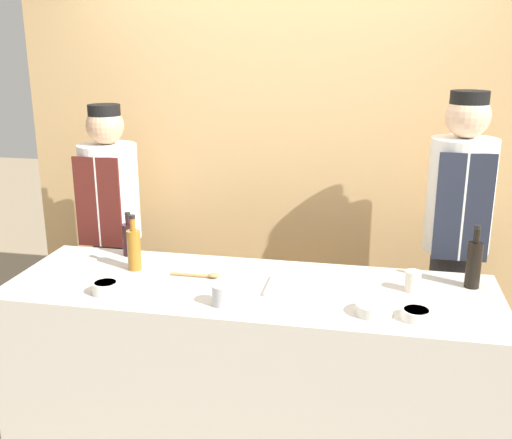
# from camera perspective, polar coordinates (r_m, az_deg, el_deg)

# --- Properties ---
(cabinet_wall) EXTENTS (3.34, 0.18, 2.40)m
(cabinet_wall) POSITION_cam_1_polar(r_m,az_deg,el_deg) (3.79, 3.00, 4.63)
(cabinet_wall) COLOR tan
(cabinet_wall) RESTS_ON ground_plane
(counter) EXTENTS (2.27, 0.73, 0.89)m
(counter) POSITION_cam_1_polar(r_m,az_deg,el_deg) (2.99, -0.57, -14.26)
(counter) COLOR beige
(counter) RESTS_ON ground_plane
(sauce_bowl_brown) EXTENTS (0.12, 0.12, 0.04)m
(sauce_bowl_brown) POSITION_cam_1_polar(r_m,az_deg,el_deg) (2.55, 15.01, -8.67)
(sauce_bowl_brown) COLOR white
(sauce_bowl_brown) RESTS_ON counter
(sauce_bowl_purple) EXTENTS (0.12, 0.12, 0.05)m
(sauce_bowl_purple) POSITION_cam_1_polar(r_m,az_deg,el_deg) (2.79, -14.13, -6.27)
(sauce_bowl_purple) COLOR white
(sauce_bowl_purple) RESTS_ON counter
(sauce_bowl_red) EXTENTS (0.15, 0.15, 0.05)m
(sauce_bowl_red) POSITION_cam_1_polar(r_m,az_deg,el_deg) (2.56, 11.16, -8.30)
(sauce_bowl_red) COLOR white
(sauce_bowl_red) RESTS_ON counter
(cutting_board) EXTENTS (0.29, 0.23, 0.02)m
(cutting_board) POSITION_cam_1_polar(r_m,az_deg,el_deg) (2.76, 4.12, -6.46)
(cutting_board) COLOR white
(cutting_board) RESTS_ON counter
(bottle_wine) EXTENTS (0.07, 0.07, 0.24)m
(bottle_wine) POSITION_cam_1_polar(r_m,az_deg,el_deg) (3.23, -12.00, -1.78)
(bottle_wine) COLOR black
(bottle_wine) RESTS_ON counter
(bottle_soy) EXTENTS (0.07, 0.07, 0.30)m
(bottle_soy) POSITION_cam_1_polar(r_m,az_deg,el_deg) (2.92, 20.03, -3.94)
(bottle_soy) COLOR black
(bottle_soy) RESTS_ON counter
(bottle_amber) EXTENTS (0.07, 0.07, 0.28)m
(bottle_amber) POSITION_cam_1_polar(r_m,az_deg,el_deg) (3.01, -11.54, -2.72)
(bottle_amber) COLOR #9E661E
(bottle_amber) RESTS_ON counter
(cup_steel) EXTENTS (0.09, 0.09, 0.09)m
(cup_steel) POSITION_cam_1_polar(r_m,az_deg,el_deg) (2.59, -3.21, -7.20)
(cup_steel) COLOR #B7B7BC
(cup_steel) RESTS_ON counter
(cup_cream) EXTENTS (0.07, 0.07, 0.10)m
(cup_cream) POSITION_cam_1_polar(r_m,az_deg,el_deg) (2.81, 14.71, -5.69)
(cup_cream) COLOR silver
(cup_cream) RESTS_ON counter
(wooden_spoon) EXTENTS (0.24, 0.04, 0.03)m
(wooden_spoon) POSITION_cam_1_polar(r_m,az_deg,el_deg) (2.90, -5.20, -5.30)
(wooden_spoon) COLOR #B2844C
(wooden_spoon) RESTS_ON counter
(chef_left) EXTENTS (0.34, 0.34, 1.64)m
(chef_left) POSITION_cam_1_polar(r_m,az_deg,el_deg) (3.69, -13.53, -0.99)
(chef_left) COLOR #28282D
(chef_left) RESTS_ON ground_plane
(chef_right) EXTENTS (0.34, 0.34, 1.75)m
(chef_right) POSITION_cam_1_polar(r_m,az_deg,el_deg) (3.38, 18.48, -1.90)
(chef_right) COLOR #28282D
(chef_right) RESTS_ON ground_plane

